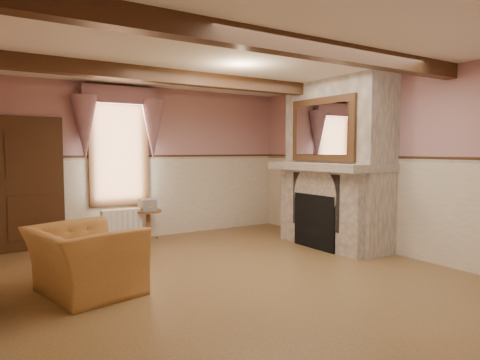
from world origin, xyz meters
TOP-DOWN VIEW (x-y plane):
  - floor at (0.00, 0.00)m, footprint 5.50×6.00m
  - ceiling at (0.00, 0.00)m, footprint 5.50×6.00m
  - wall_back at (0.00, 3.00)m, footprint 5.50×0.02m
  - wall_front at (0.00, -3.00)m, footprint 5.50×0.02m
  - wall_right at (2.75, 0.00)m, footprint 0.02×6.00m
  - wainscot at (0.00, 0.00)m, footprint 5.50×6.00m
  - chair_rail at (0.00, 0.00)m, footprint 5.50×6.00m
  - firebox at (2.00, 0.60)m, footprint 0.20×0.95m
  - armchair at (-1.80, 0.31)m, footprint 1.26×1.38m
  - side_table at (-0.17, 2.70)m, footprint 0.55×0.55m
  - book_stack at (-0.19, 2.68)m, footprint 0.27×0.33m
  - radiator at (-0.66, 2.70)m, footprint 0.71×0.20m
  - bowl at (2.24, 0.70)m, footprint 0.31×0.31m
  - mantel_clock at (2.24, 1.21)m, footprint 0.14×0.24m
  - oil_lamp at (2.24, 1.21)m, footprint 0.11×0.11m
  - candle_red at (2.24, -0.14)m, footprint 0.06×0.06m
  - jar_yellow at (2.24, 0.42)m, footprint 0.06×0.06m
  - fireplace at (2.42, 0.60)m, footprint 0.85×2.00m
  - mantel at (2.24, 0.60)m, footprint 1.05×2.05m
  - overmantel_mirror at (2.06, 0.60)m, footprint 0.06×1.44m
  - door at (-2.10, 2.94)m, footprint 1.10×0.10m
  - window at (-0.60, 2.97)m, footprint 1.06×0.08m
  - window_drapes at (-0.60, 2.88)m, footprint 1.30×0.14m
  - ceiling_beam_front at (0.00, -1.20)m, footprint 5.50×0.18m
  - ceiling_beam_back at (0.00, 1.20)m, footprint 5.50×0.18m

SIDE VIEW (x-z plane):
  - floor at x=0.00m, z-range -0.01..0.01m
  - side_table at x=-0.17m, z-range 0.00..0.55m
  - radiator at x=-0.66m, z-range 0.00..0.60m
  - armchair at x=-1.80m, z-range 0.00..0.77m
  - firebox at x=2.00m, z-range 0.00..0.90m
  - book_stack at x=-0.19m, z-range 0.55..0.75m
  - wainscot at x=0.00m, z-range 0.00..1.50m
  - door at x=-2.10m, z-range 0.00..2.10m
  - mantel at x=2.24m, z-range 1.30..1.42m
  - wall_back at x=0.00m, z-range 0.00..2.80m
  - wall_front at x=0.00m, z-range 0.00..2.80m
  - wall_right at x=2.75m, z-range 0.00..2.80m
  - fireplace at x=2.42m, z-range 0.00..2.80m
  - bowl at x=2.24m, z-range 1.42..1.50m
  - jar_yellow at x=2.24m, z-range 1.42..1.54m
  - chair_rail at x=0.00m, z-range 1.46..1.54m
  - candle_red at x=2.24m, z-range 1.42..1.58m
  - mantel_clock at x=2.24m, z-range 1.42..1.62m
  - oil_lamp at x=2.24m, z-range 1.42..1.70m
  - window at x=-0.60m, z-range 0.64..2.66m
  - overmantel_mirror at x=2.06m, z-range 1.45..2.49m
  - window_drapes at x=-0.60m, z-range 1.55..2.95m
  - ceiling_beam_front at x=0.00m, z-range 2.60..2.80m
  - ceiling_beam_back at x=0.00m, z-range 2.60..2.80m
  - ceiling at x=0.00m, z-range 2.79..2.80m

